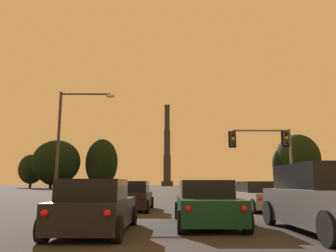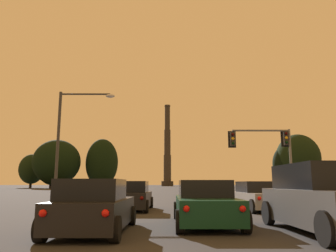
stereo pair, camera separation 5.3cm
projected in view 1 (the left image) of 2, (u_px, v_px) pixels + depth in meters
hatchback_left_lane_front at (133, 197)px, 16.34m from camera, size 1.99×4.14×1.44m
sedan_center_lane_second at (206, 204)px, 10.70m from camera, size 2.03×4.72×1.43m
suv_right_lane_second at (325, 199)px, 8.91m from camera, size 2.16×4.93×1.86m
hatchback_left_lane_second at (96, 208)px, 8.96m from camera, size 1.95×4.12×1.44m
sedan_right_lane_front at (259, 197)px, 16.58m from camera, size 2.18×4.77×1.43m
traffic_light_overhead_right at (269, 146)px, 24.06m from camera, size 4.71×0.50×5.30m
street_lamp at (69, 132)px, 22.29m from camera, size 3.86×0.36×7.61m
smokestack at (167, 153)px, 167.98m from camera, size 6.05×6.05×42.04m
treeline_far_right at (52, 163)px, 95.36m from camera, size 8.70×7.83×13.59m
treeline_center_left at (298, 158)px, 95.85m from camera, size 12.68×11.42×15.66m
treeline_center_right at (285, 164)px, 96.03m from camera, size 7.34×6.60×12.25m
treeline_right_mid at (56, 162)px, 91.04m from camera, size 13.10×11.79×13.44m
treeline_left_mid at (102, 163)px, 93.64m from camera, size 9.15×8.23×14.04m
treeline_far_left at (31, 169)px, 99.58m from camera, size 7.57×6.81×10.18m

